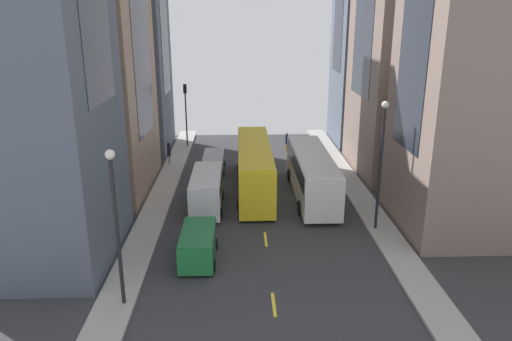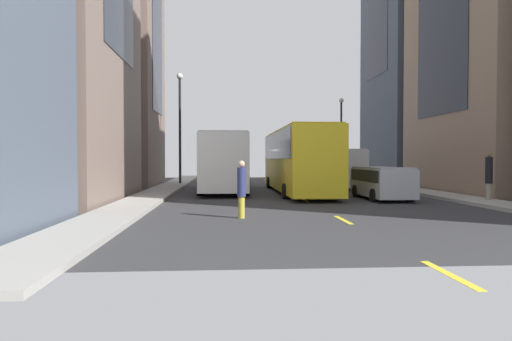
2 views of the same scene
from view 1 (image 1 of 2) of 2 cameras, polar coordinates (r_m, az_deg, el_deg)
ground_plane at (r=36.10m, az=0.54°, el=-3.28°), size 40.81×40.81×0.00m
sidewalk_west at (r=37.15m, az=12.15°, el=-2.96°), size 1.87×44.00×0.15m
sidewalk_east at (r=36.52m, az=-11.27°, el=-3.26°), size 1.87×44.00×0.15m
lane_stripe_0 at (r=56.19m, az=-0.42°, el=4.41°), size 0.16×2.00×0.01m
lane_stripe_1 at (r=49.41m, az=-0.19°, el=2.55°), size 0.16×2.00×0.01m
lane_stripe_2 at (r=42.70m, az=0.12°, el=0.09°), size 0.16×2.00×0.01m
lane_stripe_3 at (r=36.09m, az=0.54°, el=-3.28°), size 0.16×2.00×0.01m
lane_stripe_4 at (r=29.67m, az=1.15°, el=-8.12°), size 0.16×2.00×0.01m
lane_stripe_5 at (r=23.58m, az=2.12°, el=-15.54°), size 0.16×2.00×0.01m
building_west_2 at (r=31.89m, az=26.39°, el=13.83°), size 9.36×8.40×23.51m
building_east_0 at (r=49.29m, az=-15.58°, el=16.99°), size 7.85×7.94×25.68m
building_east_1 at (r=38.08m, az=-19.42°, el=12.28°), size 8.13×11.01×19.94m
city_bus_white at (r=36.12m, az=6.61°, el=-0.02°), size 2.81×11.55×3.35m
streetcar_yellow at (r=37.28m, az=-0.19°, el=0.86°), size 2.70×13.39×3.59m
delivery_van_white at (r=33.90m, az=-5.87°, el=-2.06°), size 2.25×6.13×2.58m
car_green_0 at (r=27.11m, az=-6.88°, el=-8.49°), size 2.02×4.22×1.74m
car_silver_1 at (r=42.11m, az=-5.04°, el=1.07°), size 1.93×4.67×1.56m
pedestrian_crossing_mid at (r=48.71m, az=3.64°, el=3.53°), size 0.28×0.28×1.90m
pedestrian_crossing_near at (r=44.44m, az=-10.26°, el=2.20°), size 0.31×0.31×2.10m
traffic_light_near_corner at (r=49.70m, az=-8.33°, el=7.81°), size 0.32×0.44×6.37m
streetlamp_near at (r=22.19m, az=-16.29°, el=-4.89°), size 0.44×0.44×7.45m
streetlamp_far at (r=30.11m, az=14.60°, el=1.90°), size 0.44×0.44×8.10m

